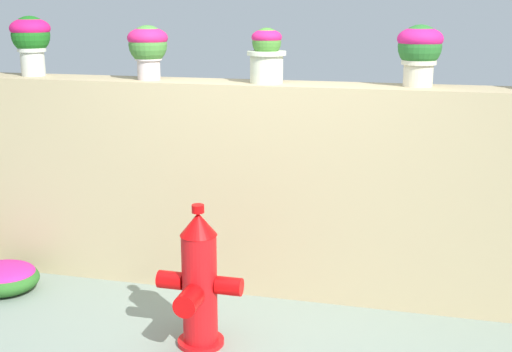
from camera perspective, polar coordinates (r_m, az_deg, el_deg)
name	(u,v)px	position (r m, az deg, el deg)	size (l,w,h in m)	color
stone_wall	(272,188)	(4.98, 1.35, -1.07)	(6.70, 0.42, 1.58)	tan
potted_plant_1	(31,37)	(5.59, -18.75, 11.19)	(0.31, 0.31, 0.46)	beige
potted_plant_2	(148,46)	(5.08, -9.26, 10.98)	(0.30, 0.30, 0.40)	beige
potted_plant_3	(267,53)	(4.80, 0.92, 10.49)	(0.28, 0.28, 0.39)	beige
potted_plant_4	(420,49)	(4.72, 13.86, 10.56)	(0.31, 0.31, 0.42)	beige
fire_hydrant	(199,283)	(4.24, -4.92, -9.15)	(0.55, 0.44, 0.94)	red
flower_bush_left	(3,277)	(5.46, -20.86, -8.07)	(0.55, 0.49, 0.22)	#285F21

